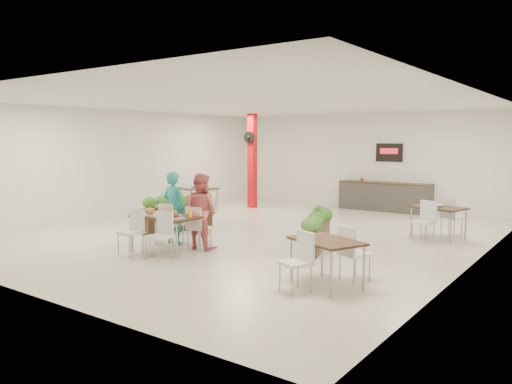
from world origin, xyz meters
The scene contains 12 objects.
ground centered at (0.00, 0.00, 0.00)m, with size 12.00×12.00×0.00m, color beige.
room_shell centered at (0.00, 0.00, 2.01)m, with size 10.10×12.10×3.22m.
red_column centered at (-3.00, 3.79, 1.64)m, with size 0.40×0.41×3.20m.
service_counter centered at (1.00, 5.65, 0.49)m, with size 3.00×0.64×2.20m.
main_table centered at (-0.46, -2.74, 0.64)m, with size 1.42×1.64×0.92m.
diner_man centered at (-0.85, -2.08, 0.81)m, with size 0.59×0.39×1.62m, color teal.
diner_woman centered at (-0.05, -2.08, 0.81)m, with size 0.79×0.61×1.62m, color #D15D5D.
planter_left centered at (-1.95, -0.85, 0.52)m, with size 0.70×2.04×1.08m.
planter_right centered at (2.03, -0.76, 0.49)m, with size 0.86×1.75×0.95m.
side_table_a centered at (-4.10, 2.13, 0.64)m, with size 1.41×1.65×0.92m.
side_table_b centered at (3.74, 2.03, 0.63)m, with size 1.31×1.67×0.92m.
side_table_c centered at (3.43, -2.99, 0.62)m, with size 1.35×1.65×0.92m.
Camera 1 is at (7.05, -9.92, 2.32)m, focal length 35.00 mm.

